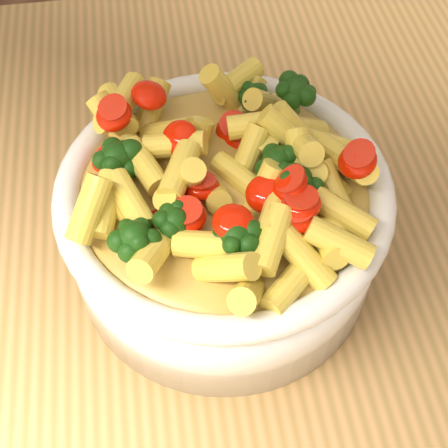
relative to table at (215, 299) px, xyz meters
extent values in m
cube|color=#B3824C|center=(0.00, 0.00, 0.08)|extent=(1.20, 0.80, 0.04)
cylinder|color=white|center=(0.01, -0.02, 0.15)|extent=(0.25, 0.25, 0.10)
ellipsoid|color=white|center=(0.01, -0.02, 0.12)|extent=(0.23, 0.23, 0.04)
torus|color=white|center=(0.01, -0.02, 0.20)|extent=(0.26, 0.26, 0.02)
ellipsoid|color=#F4BC53|center=(0.01, -0.02, 0.20)|extent=(0.22, 0.22, 0.03)
camera|label=1|loc=(-0.04, -0.32, 0.57)|focal=50.00mm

